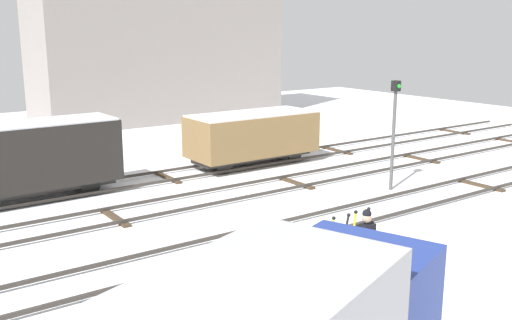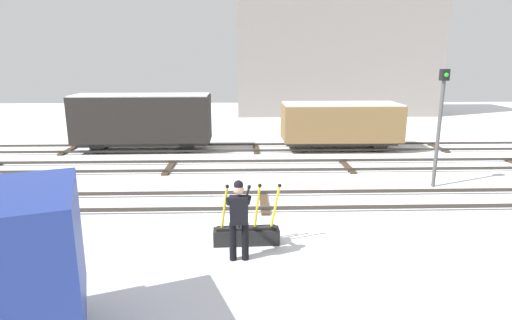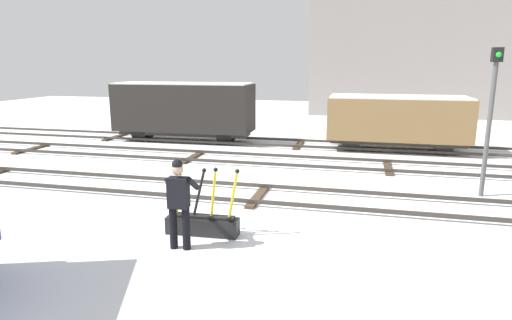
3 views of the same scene
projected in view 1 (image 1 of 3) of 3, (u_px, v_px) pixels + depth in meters
ground_plane at (291, 234)px, 16.35m from camera, size 60.00×60.00×0.00m
track_main_line at (291, 230)px, 16.32m from camera, size 44.00×1.94×0.18m
track_siding_near at (214, 197)px, 19.61m from camera, size 44.00×1.94×0.18m
track_siding_far at (168, 176)px, 22.35m from camera, size 44.00×1.94×0.18m
switch_lever_frame at (345, 261)px, 13.83m from camera, size 1.57×0.42×1.45m
rail_worker at (365, 242)px, 12.96m from camera, size 0.55×0.64×1.76m
signal_post at (394, 124)px, 20.33m from camera, size 0.24×0.32×3.88m
apartment_building at (159, 31)px, 36.00m from camera, size 15.55×5.19×10.86m
freight_car_mid_siding at (252, 135)px, 24.33m from camera, size 5.44×2.30×2.20m
freight_car_near_switch at (22, 158)px, 19.09m from camera, size 6.26×2.04×2.63m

